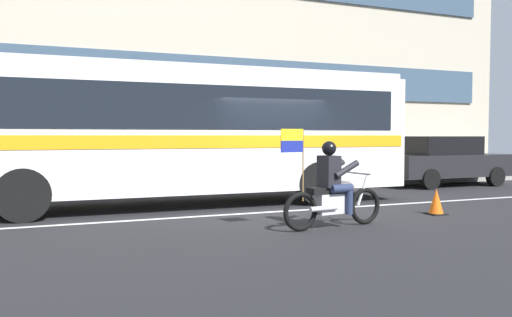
{
  "coord_description": "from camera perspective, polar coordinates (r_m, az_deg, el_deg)",
  "views": [
    {
      "loc": [
        -4.6,
        -10.45,
        1.66
      ],
      "look_at": [
        -0.79,
        -0.9,
        1.19
      ],
      "focal_mm": 34.89,
      "sensor_mm": 36.0,
      "label": 1
    }
  ],
  "objects": [
    {
      "name": "parked_sedan_curbside",
      "position": [
        17.69,
        20.72,
        -0.16
      ],
      "size": [
        4.36,
        1.88,
        1.64
      ],
      "color": "black",
      "rests_on": "ground_plane"
    },
    {
      "name": "lane_center_stripe",
      "position": [
        11.0,
        3.27,
        -6.03
      ],
      "size": [
        26.6,
        0.14,
        0.01
      ],
      "primitive_type": "cube",
      "color": "silver",
      "rests_on": "ground_plane"
    },
    {
      "name": "sidewalk_curb",
      "position": [
        16.29,
        -5.26,
        -2.96
      ],
      "size": [
        28.0,
        3.8,
        0.15
      ],
      "primitive_type": "cube",
      "color": "gray",
      "rests_on": "ground_plane"
    },
    {
      "name": "ground_plane",
      "position": [
        11.54,
        2.0,
        -5.64
      ],
      "size": [
        60.0,
        60.0,
        0.0
      ],
      "primitive_type": "plane",
      "color": "black"
    },
    {
      "name": "transit_bus",
      "position": [
        11.96,
        -8.54,
        3.67
      ],
      "size": [
        10.93,
        2.71,
        3.22
      ],
      "color": "white",
      "rests_on": "ground_plane"
    },
    {
      "name": "fire_hydrant",
      "position": [
        15.52,
        0.61,
        -1.59
      ],
      "size": [
        0.22,
        0.3,
        0.75
      ],
      "color": "#4C8C3F",
      "rests_on": "sidewalk_curb"
    },
    {
      "name": "traffic_cone",
      "position": [
        11.16,
        19.95,
        -4.74
      ],
      "size": [
        0.36,
        0.36,
        0.55
      ],
      "color": "#EA590F",
      "rests_on": "ground_plane"
    },
    {
      "name": "office_building_facade",
      "position": [
        18.81,
        -7.37,
        14.34
      ],
      "size": [
        28.0,
        0.89,
        10.96
      ],
      "color": "#B2A893",
      "rests_on": "ground_plane"
    },
    {
      "name": "motorcycle_with_rider",
      "position": [
        9.05,
        8.83,
        -3.7
      ],
      "size": [
        2.19,
        0.67,
        1.78
      ],
      "color": "black",
      "rests_on": "ground_plane"
    }
  ]
}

